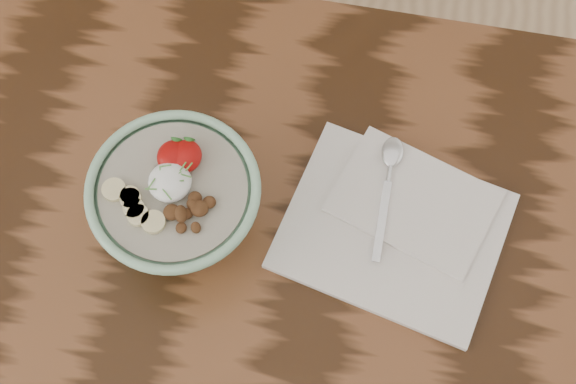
% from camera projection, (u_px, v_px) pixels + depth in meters
% --- Properties ---
extents(table, '(1.60, 0.90, 0.75)m').
position_uv_depth(table, '(156.00, 307.00, 1.06)').
color(table, black).
rests_on(table, ground).
extents(breakfast_bowl, '(0.20, 0.20, 0.13)m').
position_uv_depth(breakfast_bowl, '(177.00, 202.00, 0.94)').
color(breakfast_bowl, '#8FC09C').
rests_on(breakfast_bowl, table).
extents(napkin, '(0.30, 0.26, 0.02)m').
position_uv_depth(napkin, '(397.00, 224.00, 0.99)').
color(napkin, white).
rests_on(napkin, table).
extents(spoon, '(0.03, 0.17, 0.01)m').
position_uv_depth(spoon, '(390.00, 169.00, 1.01)').
color(spoon, silver).
rests_on(spoon, napkin).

